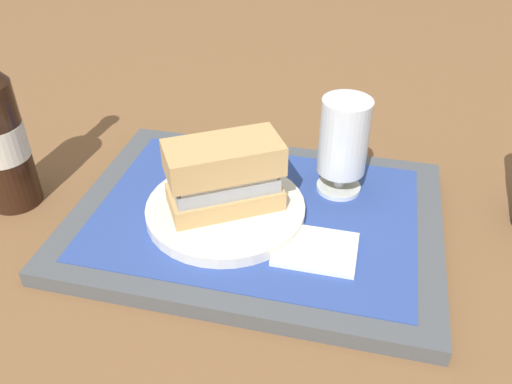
# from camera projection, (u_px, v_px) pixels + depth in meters

# --- Properties ---
(ground_plane) EXTENTS (3.00, 3.00, 0.00)m
(ground_plane) POSITION_uv_depth(u_px,v_px,m) (256.00, 225.00, 0.66)
(ground_plane) COLOR brown
(tray) EXTENTS (0.44, 0.32, 0.02)m
(tray) POSITION_uv_depth(u_px,v_px,m) (256.00, 218.00, 0.65)
(tray) COLOR #4C5156
(tray) RESTS_ON ground_plane
(placemat) EXTENTS (0.38, 0.27, 0.00)m
(placemat) POSITION_uv_depth(u_px,v_px,m) (256.00, 212.00, 0.65)
(placemat) COLOR #2D4793
(placemat) RESTS_ON tray
(plate) EXTENTS (0.19, 0.19, 0.01)m
(plate) POSITION_uv_depth(u_px,v_px,m) (226.00, 209.00, 0.64)
(plate) COLOR silver
(plate) RESTS_ON placemat
(sandwich) EXTENTS (0.14, 0.12, 0.08)m
(sandwich) POSITION_uv_depth(u_px,v_px,m) (227.00, 174.00, 0.61)
(sandwich) COLOR tan
(sandwich) RESTS_ON plate
(beer_glass) EXTENTS (0.06, 0.06, 0.12)m
(beer_glass) POSITION_uv_depth(u_px,v_px,m) (343.00, 142.00, 0.64)
(beer_glass) COLOR silver
(beer_glass) RESTS_ON placemat
(napkin_folded) EXTENTS (0.09, 0.07, 0.01)m
(napkin_folded) POSITION_uv_depth(u_px,v_px,m) (316.00, 249.00, 0.59)
(napkin_folded) COLOR white
(napkin_folded) RESTS_ON placemat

